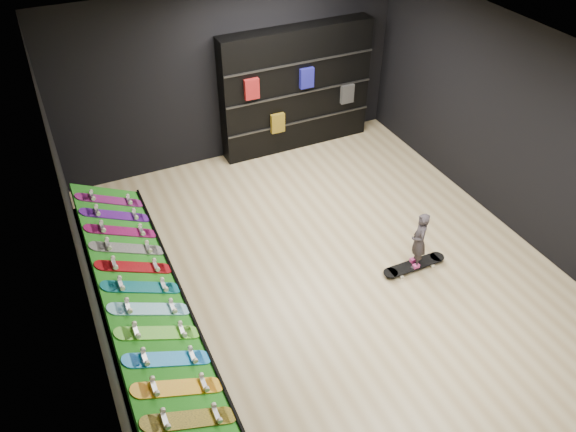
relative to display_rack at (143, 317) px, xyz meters
name	(u,v)px	position (x,y,z in m)	size (l,w,h in m)	color
floor	(326,271)	(2.55, 0.00, -0.25)	(6.00, 7.00, 0.01)	#C8B587
ceiling	(338,67)	(2.55, 0.00, 2.75)	(6.00, 7.00, 0.01)	white
wall_back	(232,76)	(2.55, 3.50, 1.25)	(6.00, 0.02, 3.00)	black
wall_front	(543,411)	(2.55, -3.50, 1.25)	(6.00, 0.02, 3.00)	black
wall_left	(82,251)	(-0.45, 0.00, 1.25)	(0.02, 7.00, 3.00)	black
wall_right	(518,132)	(5.55, 0.00, 1.25)	(0.02, 7.00, 3.00)	black
display_rack	(143,317)	(0.00, 0.00, 0.00)	(0.90, 4.50, 0.50)	black
turf_ramp	(141,289)	(0.05, 0.00, 0.46)	(1.00, 4.50, 0.04)	#14620F
back_shelving	(296,89)	(3.67, 3.32, 0.86)	(2.78, 0.32, 2.22)	black
floor_skateboard	(414,266)	(3.68, -0.48, -0.20)	(0.98, 0.22, 0.09)	black
child	(417,250)	(3.68, -0.48, 0.10)	(0.20, 0.14, 0.52)	black
display_board_0	(190,419)	(0.06, -1.90, 0.49)	(0.98, 0.22, 0.09)	yellow
display_board_1	(178,388)	(0.06, -1.52, 0.49)	(0.98, 0.22, 0.09)	orange
display_board_2	(168,359)	(0.06, -1.14, 0.49)	(0.98, 0.22, 0.09)	blue
display_board_3	(158,333)	(0.06, -0.76, 0.49)	(0.98, 0.22, 0.09)	green
display_board_4	(150,309)	(0.06, -0.38, 0.49)	(0.98, 0.22, 0.09)	#0CB2E5
display_board_5	(142,287)	(0.06, 0.00, 0.49)	(0.98, 0.22, 0.09)	#0C8C99
display_board_6	(134,267)	(0.06, 0.38, 0.49)	(0.98, 0.22, 0.09)	red
display_board_7	(128,248)	(0.06, 0.76, 0.49)	(0.98, 0.22, 0.09)	black
display_board_8	(121,231)	(0.06, 1.14, 0.49)	(0.98, 0.22, 0.09)	#E5198C
display_board_9	(116,215)	(0.06, 1.52, 0.49)	(0.98, 0.22, 0.09)	purple
display_board_10	(110,200)	(0.06, 1.90, 0.49)	(0.98, 0.22, 0.09)	#2626BF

